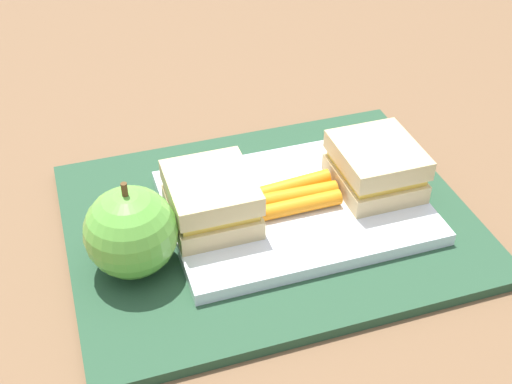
# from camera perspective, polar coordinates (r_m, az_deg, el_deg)

# --- Properties ---
(ground_plane) EXTENTS (2.40, 2.40, 0.00)m
(ground_plane) POSITION_cam_1_polar(r_m,az_deg,el_deg) (0.62, 1.10, -2.82)
(ground_plane) COLOR brown
(lunchbag_mat) EXTENTS (0.36, 0.28, 0.01)m
(lunchbag_mat) POSITION_cam_1_polar(r_m,az_deg,el_deg) (0.62, 1.10, -2.48)
(lunchbag_mat) COLOR #284C33
(lunchbag_mat) RESTS_ON ground_plane
(food_tray) EXTENTS (0.23, 0.17, 0.01)m
(food_tray) POSITION_cam_1_polar(r_m,az_deg,el_deg) (0.62, 3.30, -1.23)
(food_tray) COLOR white
(food_tray) RESTS_ON lunchbag_mat
(sandwich_half_left) EXTENTS (0.07, 0.08, 0.04)m
(sandwich_half_left) POSITION_cam_1_polar(r_m,az_deg,el_deg) (0.63, 10.06, 2.15)
(sandwich_half_left) COLOR #DBC189
(sandwich_half_left) RESTS_ON food_tray
(sandwich_half_right) EXTENTS (0.07, 0.08, 0.04)m
(sandwich_half_right) POSITION_cam_1_polar(r_m,az_deg,el_deg) (0.58, -3.79, -0.60)
(sandwich_half_right) COLOR #DBC189
(sandwich_half_right) RESTS_ON food_tray
(carrot_sticks_bundle) EXTENTS (0.08, 0.04, 0.02)m
(carrot_sticks_bundle) POSITION_cam_1_polar(r_m,az_deg,el_deg) (0.61, 3.41, -0.29)
(carrot_sticks_bundle) COLOR orange
(carrot_sticks_bundle) RESTS_ON food_tray
(apple) EXTENTS (0.08, 0.08, 0.09)m
(apple) POSITION_cam_1_polar(r_m,az_deg,el_deg) (0.55, -10.48, -3.33)
(apple) COLOR #66B742
(apple) RESTS_ON lunchbag_mat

